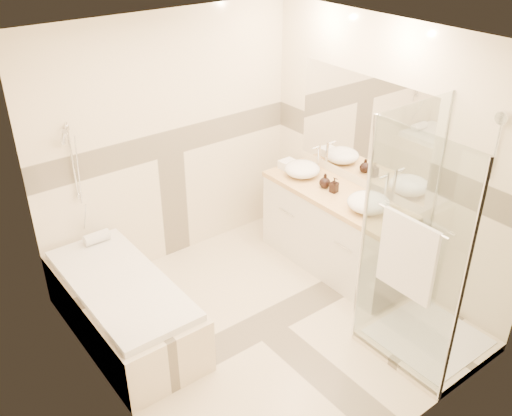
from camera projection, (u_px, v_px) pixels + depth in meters
room at (270, 198)px, 4.53m from camera, size 2.82×3.02×2.52m
bathtub at (123, 305)px, 4.86m from camera, size 0.75×1.70×0.56m
vanity at (334, 230)px, 5.70m from camera, size 0.58×1.62×0.85m
shower_enclosure at (419, 298)px, 4.62m from camera, size 0.96×0.93×2.04m
vessel_sink_near at (302, 169)px, 5.78m from camera, size 0.36×0.36×0.15m
vessel_sink_far at (368, 202)px, 5.16m from camera, size 0.39×0.39×0.16m
faucet_near at (318, 156)px, 5.85m from camera, size 0.11×0.03×0.28m
faucet_far at (386, 186)px, 5.22m from camera, size 0.12×0.03×0.30m
amenity_bottle_a at (334, 185)px, 5.46m from camera, size 0.08×0.08×0.15m
amenity_bottle_b at (325, 181)px, 5.55m from camera, size 0.14×0.14×0.14m
folded_towels at (292, 166)px, 5.91m from camera, size 0.18×0.28×0.09m
rolled_towel at (97, 237)px, 5.23m from camera, size 0.23×0.11×0.11m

